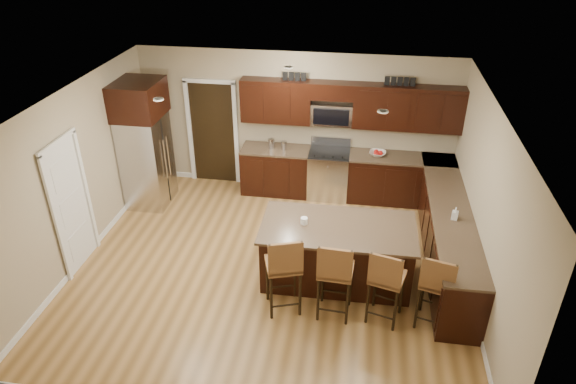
% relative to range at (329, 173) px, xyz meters
% --- Properties ---
extents(floor, '(6.00, 6.00, 0.00)m').
position_rel_range_xyz_m(floor, '(-0.68, -2.45, -0.47)').
color(floor, '#A1763F').
rests_on(floor, ground).
extents(ceiling, '(6.00, 6.00, 0.00)m').
position_rel_range_xyz_m(ceiling, '(-0.68, -2.45, 2.23)').
color(ceiling, silver).
rests_on(ceiling, wall_back).
extents(wall_back, '(6.00, 0.00, 6.00)m').
position_rel_range_xyz_m(wall_back, '(-0.68, 0.30, 0.88)').
color(wall_back, tan).
rests_on(wall_back, floor).
extents(wall_left, '(0.00, 5.50, 5.50)m').
position_rel_range_xyz_m(wall_left, '(-3.68, -2.45, 0.88)').
color(wall_left, tan).
rests_on(wall_left, floor).
extents(wall_right, '(0.00, 5.50, 5.50)m').
position_rel_range_xyz_m(wall_right, '(2.32, -2.45, 0.88)').
color(wall_right, tan).
rests_on(wall_right, floor).
extents(base_cabinets, '(4.02, 3.96, 0.92)m').
position_rel_range_xyz_m(base_cabinets, '(1.22, -1.01, -0.01)').
color(base_cabinets, black).
rests_on(base_cabinets, floor).
extents(upper_cabinets, '(4.00, 0.33, 0.80)m').
position_rel_range_xyz_m(upper_cabinets, '(0.36, 0.13, 1.37)').
color(upper_cabinets, black).
rests_on(upper_cabinets, wall_back).
extents(range, '(0.76, 0.64, 1.11)m').
position_rel_range_xyz_m(range, '(0.00, 0.00, 0.00)').
color(range, silver).
rests_on(range, floor).
extents(microwave, '(0.76, 0.31, 0.40)m').
position_rel_range_xyz_m(microwave, '(0.00, 0.15, 1.15)').
color(microwave, silver).
rests_on(microwave, upper_cabinets).
extents(doorway, '(0.85, 0.03, 2.06)m').
position_rel_range_xyz_m(doorway, '(-2.33, 0.28, 0.56)').
color(doorway, black).
rests_on(doorway, floor).
extents(pantry_door, '(0.03, 0.80, 2.04)m').
position_rel_range_xyz_m(pantry_door, '(-3.66, -2.75, 0.55)').
color(pantry_door, white).
rests_on(pantry_door, floor).
extents(letter_decor, '(2.20, 0.03, 0.15)m').
position_rel_range_xyz_m(letter_decor, '(0.22, 0.13, 1.82)').
color(letter_decor, black).
rests_on(letter_decor, upper_cabinets).
extents(island, '(2.26, 1.20, 0.92)m').
position_rel_range_xyz_m(island, '(0.34, -2.51, -0.04)').
color(island, black).
rests_on(island, floor).
extents(stool_left, '(0.58, 0.58, 1.24)m').
position_rel_range_xyz_m(stool_left, '(-0.31, -3.36, 0.30)').
color(stool_left, brown).
rests_on(stool_left, floor).
extents(stool_mid, '(0.48, 0.48, 1.22)m').
position_rel_range_xyz_m(stool_mid, '(0.37, -3.37, 0.29)').
color(stool_mid, brown).
rests_on(stool_mid, floor).
extents(stool_right, '(0.53, 0.53, 1.17)m').
position_rel_range_xyz_m(stool_right, '(1.03, -3.36, 0.26)').
color(stool_right, brown).
rests_on(stool_right, floor).
extents(refrigerator, '(0.79, 0.92, 2.35)m').
position_rel_range_xyz_m(refrigerator, '(-3.30, -0.75, 0.74)').
color(refrigerator, silver).
rests_on(refrigerator, floor).
extents(floor_mat, '(0.99, 0.80, 0.01)m').
position_rel_range_xyz_m(floor_mat, '(0.32, -1.28, -0.47)').
color(floor_mat, brown).
rests_on(floor_mat, floor).
extents(fruit_bowl, '(0.34, 0.34, 0.07)m').
position_rel_range_xyz_m(fruit_bowl, '(0.89, -0.00, 0.49)').
color(fruit_bowl, silver).
rests_on(fruit_bowl, base_cabinets).
extents(soap_bottle, '(0.11, 0.11, 0.19)m').
position_rel_range_xyz_m(soap_bottle, '(2.02, -2.05, 0.55)').
color(soap_bottle, '#B2B2B2').
rests_on(soap_bottle, base_cabinets).
extents(canister_tall, '(0.12, 0.12, 0.20)m').
position_rel_range_xyz_m(canister_tall, '(-1.11, -0.00, 0.55)').
color(canister_tall, silver).
rests_on(canister_tall, base_cabinets).
extents(canister_short, '(0.11, 0.11, 0.16)m').
position_rel_range_xyz_m(canister_short, '(-0.87, -0.00, 0.53)').
color(canister_short, silver).
rests_on(canister_short, base_cabinets).
extents(island_jar, '(0.10, 0.10, 0.10)m').
position_rel_range_xyz_m(island_jar, '(-0.16, -2.51, 0.50)').
color(island_jar, white).
rests_on(island_jar, island).
extents(stool_extra, '(0.53, 0.53, 1.17)m').
position_rel_range_xyz_m(stool_extra, '(1.68, -3.36, 0.26)').
color(stool_extra, brown).
rests_on(stool_extra, floor).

